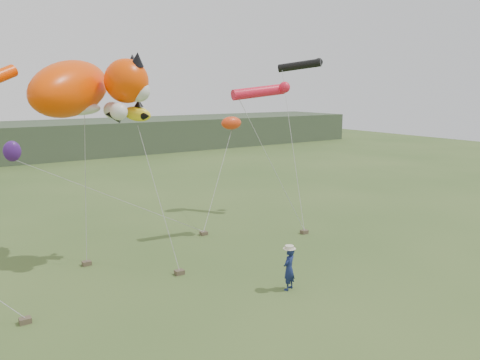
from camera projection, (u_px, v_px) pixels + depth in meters
name	position (u px, v px, depth m)	size (l,w,h in m)	color
ground	(261.00, 285.00, 19.25)	(120.00, 120.00, 0.00)	#385123
headland	(8.00, 142.00, 53.61)	(90.00, 13.00, 4.00)	#2D3D28
festival_attendant	(289.00, 269.00, 18.66)	(0.64, 0.42, 1.76)	#15204F
sandbag_anchors	(174.00, 259.00, 21.95)	(15.20, 5.55, 0.20)	brown
cat_kite	(83.00, 88.00, 20.43)	(6.94, 5.55, 3.18)	#FF4300
fish_kite	(128.00, 113.00, 21.32)	(2.25, 1.46, 1.11)	yellow
tube_kites	(282.00, 79.00, 26.75)	(8.38, 5.00, 2.54)	black
misc_kites	(153.00, 133.00, 28.56)	(13.93, 3.35, 2.20)	red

